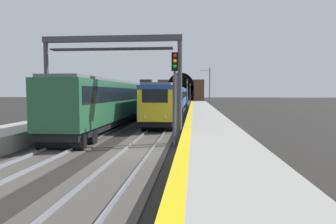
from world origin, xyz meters
TOP-DOWN VIEW (x-y plane):
  - ground_plane at (0.00, 0.00)m, footprint 320.00×320.00m
  - platform_right at (0.00, -4.04)m, footprint 112.00×3.55m
  - platform_right_edge_strip at (0.00, -2.52)m, footprint 112.00×0.50m
  - track_main_line at (0.00, 0.00)m, footprint 160.00×3.16m
  - track_adjacent_line at (0.00, 4.26)m, footprint 160.00×2.92m
  - train_main_approaching at (36.16, -0.00)m, footprint 58.76×2.87m
  - train_adjacent_platform at (18.97, 4.26)m, footprint 38.96×2.90m
  - railway_signal_near at (2.07, -1.83)m, footprint 0.39×0.38m
  - railway_signal_mid at (32.84, -1.83)m, footprint 0.39×0.38m
  - railway_signal_far at (71.40, -1.83)m, footprint 0.39×0.38m
  - overhead_signal_gantry at (2.97, 2.13)m, footprint 0.70×8.67m
  - tunnel_portal at (98.73, 2.13)m, footprint 2.65×17.89m
  - catenary_mast_near at (47.43, -6.19)m, footprint 0.22×2.00m

SIDE VIEW (x-z plane):
  - ground_plane at x=0.00m, z-range 0.00..0.00m
  - track_main_line at x=0.00m, z-range -0.06..0.15m
  - track_adjacent_line at x=0.00m, z-range -0.06..0.15m
  - platform_right at x=0.00m, z-range 0.00..0.95m
  - platform_right_edge_strip at x=0.00m, z-range 0.95..0.96m
  - train_main_approaching at x=36.16m, z-range 0.29..4.22m
  - train_adjacent_platform at x=18.97m, z-range -0.13..4.91m
  - railway_signal_mid at x=32.84m, z-range 0.55..5.86m
  - railway_signal_near at x=2.07m, z-range 0.56..6.00m
  - railway_signal_far at x=71.40m, z-range 0.58..6.35m
  - tunnel_portal at x=98.73m, z-range -1.29..9.28m
  - catenary_mast_near at x=47.43m, z-range 0.10..8.39m
  - overhead_signal_gantry at x=2.97m, z-range 1.73..8.34m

